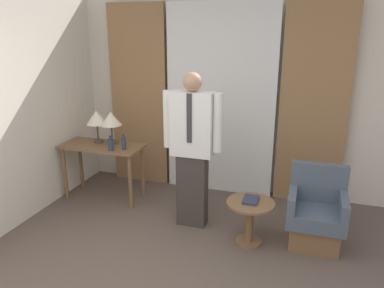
{
  "coord_description": "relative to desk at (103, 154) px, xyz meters",
  "views": [
    {
      "loc": [
        1.15,
        -2.15,
        2.27
      ],
      "look_at": [
        -0.02,
        1.52,
        1.05
      ],
      "focal_mm": 35.0,
      "sensor_mm": 36.0,
      "label": 1
    }
  ],
  "objects": [
    {
      "name": "side_table",
      "position": [
        2.09,
        -0.55,
        -0.29
      ],
      "size": [
        0.51,
        0.51,
        0.49
      ],
      "color": "brown",
      "rests_on": "ground_plane"
    },
    {
      "name": "bottle_near_edge",
      "position": [
        0.23,
        -0.17,
        0.21
      ],
      "size": [
        0.07,
        0.07,
        0.19
      ],
      "color": "#2D3851",
      "rests_on": "desk"
    },
    {
      "name": "bottle_by_lamp",
      "position": [
        0.37,
        -0.07,
        0.21
      ],
      "size": [
        0.06,
        0.06,
        0.2
      ],
      "color": "#2D3851",
      "rests_on": "desk"
    },
    {
      "name": "table_lamp_left",
      "position": [
        -0.11,
        0.09,
        0.47
      ],
      "size": [
        0.28,
        0.28,
        0.44
      ],
      "color": "#4C4238",
      "rests_on": "desk"
    },
    {
      "name": "armchair",
      "position": [
        2.76,
        -0.35,
        -0.29
      ],
      "size": [
        0.59,
        0.54,
        0.86
      ],
      "color": "brown",
      "rests_on": "ground_plane"
    },
    {
      "name": "curtain_drape_right",
      "position": [
        2.64,
        0.72,
        0.67
      ],
      "size": [
        0.85,
        0.06,
        2.58
      ],
      "color": "#997047",
      "rests_on": "ground_plane"
    },
    {
      "name": "curtain_drape_left",
      "position": [
        0.22,
        0.72,
        0.67
      ],
      "size": [
        0.85,
        0.06,
        2.58
      ],
      "color": "#997047",
      "rests_on": "ground_plane"
    },
    {
      "name": "table_lamp_right",
      "position": [
        0.11,
        0.09,
        0.47
      ],
      "size": [
        0.28,
        0.28,
        0.44
      ],
      "color": "#4C4238",
      "rests_on": "desk"
    },
    {
      "name": "person",
      "position": [
        1.37,
        -0.33,
        0.35
      ],
      "size": [
        0.68,
        0.22,
        1.8
      ],
      "color": "#38332D",
      "rests_on": "ground_plane"
    },
    {
      "name": "desk",
      "position": [
        0.0,
        0.0,
        0.0
      ],
      "size": [
        1.1,
        0.5,
        0.75
      ],
      "color": "brown",
      "rests_on": "ground_plane"
    },
    {
      "name": "curtain_sheer_center",
      "position": [
        1.43,
        0.72,
        0.67
      ],
      "size": [
        1.49,
        0.06,
        2.58
      ],
      "color": "white",
      "rests_on": "ground_plane"
    },
    {
      "name": "wall_back",
      "position": [
        1.43,
        0.85,
        0.73
      ],
      "size": [
        10.0,
        0.06,
        2.7
      ],
      "color": "silver",
      "rests_on": "ground_plane"
    },
    {
      "name": "book",
      "position": [
        2.08,
        -0.52,
        -0.12
      ],
      "size": [
        0.15,
        0.23,
        0.03
      ],
      "color": "#2D334C",
      "rests_on": "side_table"
    }
  ]
}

